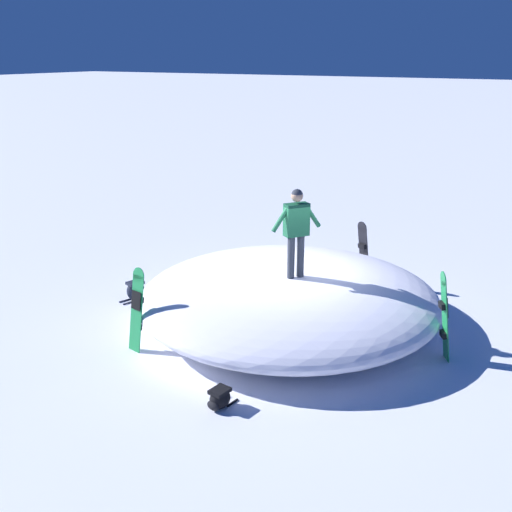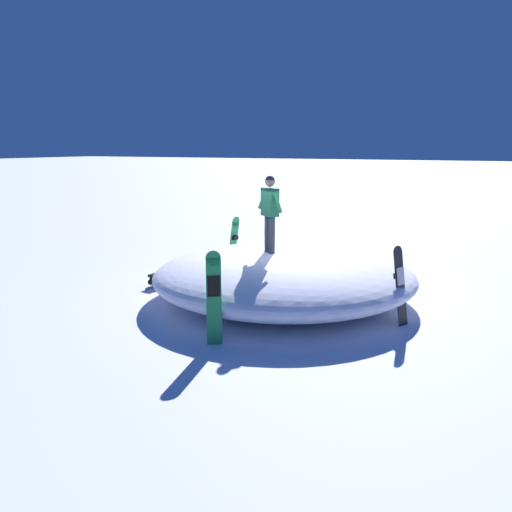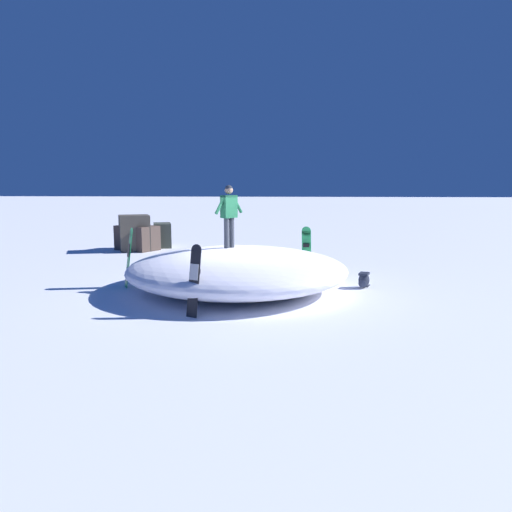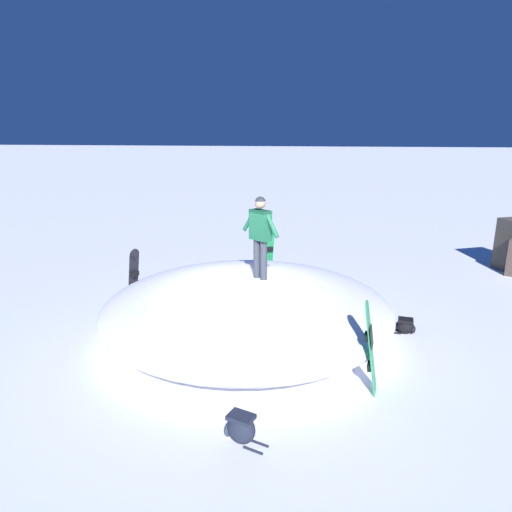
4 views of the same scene
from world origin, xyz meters
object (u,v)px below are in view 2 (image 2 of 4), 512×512
snowboard_tertiary_upright (234,243)px  backpack_near (155,281)px  snowboarder_standing (270,207)px  snowboard_primary_upright (400,284)px  backpack_far (313,259)px  snowboard_secondary_upright (214,296)px

snowboard_tertiary_upright → backpack_near: size_ratio=2.79×
snowboarder_standing → snowboard_primary_upright: 3.26m
snowboarder_standing → backpack_far: bearing=4.8°
snowboarder_standing → snowboard_primary_upright: bearing=-95.9°
snowboard_tertiary_upright → backpack_far: snowboard_tertiary_upright is taller
snowboard_secondary_upright → snowboard_primary_upright: bearing=-48.1°
snowboard_secondary_upright → snowboard_tertiary_upright: size_ratio=1.07×
snowboard_primary_upright → snowboard_tertiary_upright: bearing=64.1°
snowboard_secondary_upright → backpack_far: snowboard_secondary_upright is taller
snowboarder_standing → snowboard_secondary_upright: snowboarder_standing is taller
backpack_near → backpack_far: (3.93, -2.73, 0.06)m
snowboard_primary_upright → backpack_near: snowboard_primary_upright is taller
snowboard_secondary_upright → backpack_far: bearing=4.5°
snowboard_primary_upright → backpack_far: bearing=39.1°
snowboarder_standing → snowboard_tertiary_upright: (2.14, 2.10, -1.34)m
snowboarder_standing → backpack_near: snowboarder_standing is taller
snowboard_primary_upright → snowboard_secondary_upright: snowboard_secondary_upright is taller
snowboard_tertiary_upright → backpack_near: bearing=158.3°
backpack_near → snowboarder_standing: bearing=-85.9°
snowboard_secondary_upright → backpack_far: (6.50, 0.51, -0.64)m
snowboarder_standing → snowboard_tertiary_upright: 3.28m
snowboarder_standing → snowboard_primary_upright: (-0.31, -2.96, -1.34)m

